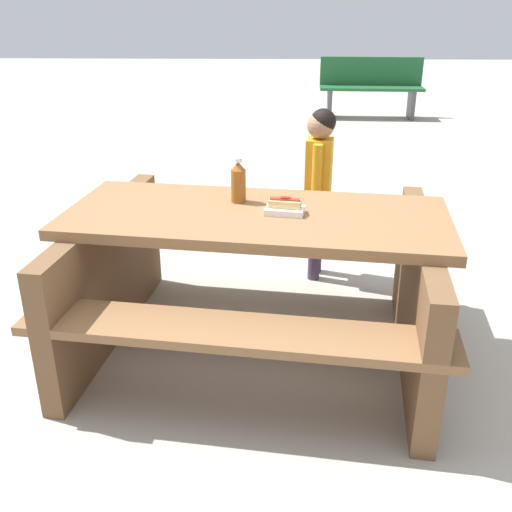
{
  "coord_description": "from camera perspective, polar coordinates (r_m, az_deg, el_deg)",
  "views": [
    {
      "loc": [
        0.07,
        -2.63,
        1.69
      ],
      "look_at": [
        0.0,
        0.0,
        0.52
      ],
      "focal_mm": 41.49,
      "sensor_mm": 36.0,
      "label": 1
    }
  ],
  "objects": [
    {
      "name": "child_in_coat",
      "position": [
        3.67,
        6.09,
        7.97
      ],
      "size": [
        0.18,
        0.26,
        1.08
      ],
      "color": "#3F334C",
      "rests_on": "ground"
    },
    {
      "name": "picnic_table",
      "position": [
        2.91,
        0.0,
        -1.45
      ],
      "size": [
        1.97,
        1.62,
        0.75
      ],
      "color": "brown",
      "rests_on": "ground"
    },
    {
      "name": "ground_plane",
      "position": [
        3.12,
        0.0,
        -8.84
      ],
      "size": [
        30.0,
        30.0,
        0.0
      ],
      "primitive_type": "plane",
      "color": "#ADA599",
      "rests_on": "ground"
    },
    {
      "name": "hotdog_tray",
      "position": [
        2.77,
        2.79,
        4.72
      ],
      "size": [
        0.2,
        0.14,
        0.08
      ],
      "color": "white",
      "rests_on": "picnic_table"
    },
    {
      "name": "park_bench_mid",
      "position": [
        9.22,
        11.02,
        15.78
      ],
      "size": [
        1.52,
        0.46,
        0.85
      ],
      "color": "#1E592D",
      "rests_on": "ground"
    },
    {
      "name": "soda_bottle",
      "position": [
        2.91,
        -1.71,
        7.15
      ],
      "size": [
        0.07,
        0.07,
        0.22
      ],
      "color": "brown",
      "rests_on": "picnic_table"
    }
  ]
}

